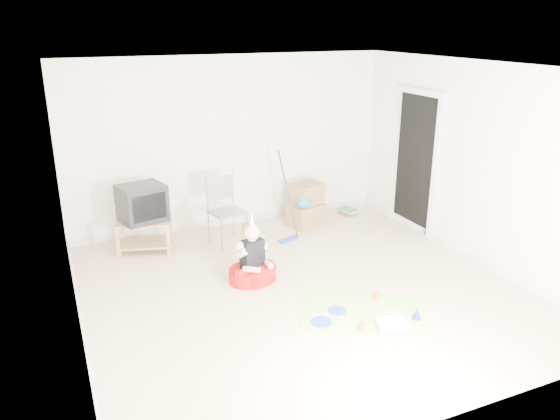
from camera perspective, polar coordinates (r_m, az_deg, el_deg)
name	(u,v)px	position (r m, az deg, el deg)	size (l,w,h in m)	color
ground	(301,289)	(6.63, 2.20, -8.30)	(5.00, 5.00, 0.00)	beige
doorway_recess	(416,163)	(8.47, 14.01, 4.74)	(0.02, 0.90, 2.05)	black
tv_stand	(145,233)	(7.80, -13.95, -2.33)	(0.83, 0.65, 0.46)	olive
crt_tv	(142,203)	(7.66, -14.21, 0.72)	(0.58, 0.48, 0.50)	black
folding_chair	(227,212)	(7.78, -5.52, -0.20)	(0.52, 0.51, 1.00)	gray
cardboard_boxes	(306,205)	(8.53, 2.71, 0.47)	(0.63, 0.56, 0.67)	olive
floor_mop	(288,224)	(7.92, 0.89, -1.50)	(0.34, 0.40, 1.28)	#2340B0
book_pile	(348,211)	(9.13, 7.10, -0.15)	(0.27, 0.30, 0.12)	#297D4B
seated_woman	(252,266)	(6.78, -2.89, -5.85)	(0.75, 0.75, 0.89)	#A20F0E
party_mat	(363,312)	(6.22, 8.62, -10.48)	(1.33, 0.97, 0.01)	#FD3599
birthday_cake	(391,325)	(5.96, 11.55, -11.69)	(0.37, 0.33, 0.15)	white
blue_plate_near	(337,311)	(6.19, 5.98, -10.41)	(0.21, 0.21, 0.01)	#1741B8
blue_plate_far	(321,322)	(5.97, 4.32, -11.57)	(0.23, 0.23, 0.01)	#1741B8
orange_cup_near	(376,296)	(6.48, 10.03, -8.82)	(0.08, 0.08, 0.09)	#D65617
orange_cup_far	(362,326)	(5.88, 8.60, -11.91)	(0.07, 0.07, 0.08)	#D65617
blue_party_hat	(417,313)	(6.17, 14.11, -10.39)	(0.10, 0.10, 0.14)	#1740A7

